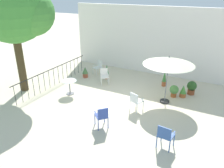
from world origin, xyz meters
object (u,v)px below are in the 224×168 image
(patio_chair_2, at_px, (98,66))
(patio_chair_4, at_px, (102,116))
(patio_chair_0, at_px, (104,75))
(potted_plant_5, at_px, (164,79))
(patio_chair_3, at_px, (165,135))
(cafe_table_0, at_px, (70,85))
(potted_plant_4, at_px, (85,72))
(shade_tree, at_px, (12,4))
(potted_plant_2, at_px, (107,72))
(potted_plant_1, at_px, (192,87))
(patio_chair_1, at_px, (136,100))
(potted_plant_3, at_px, (174,90))
(patio_umbrella_0, at_px, (169,61))
(potted_plant_0, at_px, (183,91))

(patio_chair_2, distance_m, patio_chair_4, 5.86)
(patio_chair_0, distance_m, potted_plant_5, 3.32)
(patio_chair_3, bearing_deg, potted_plant_5, 105.88)
(cafe_table_0, distance_m, potted_plant_4, 2.36)
(potted_plant_5, bearing_deg, shade_tree, -148.37)
(potted_plant_2, bearing_deg, patio_chair_3, -43.89)
(shade_tree, distance_m, patio_chair_0, 5.68)
(potted_plant_1, bearing_deg, patio_chair_1, -123.05)
(potted_plant_3, bearing_deg, patio_chair_0, -178.37)
(patio_chair_1, relative_size, potted_plant_4, 1.35)
(patio_umbrella_0, bearing_deg, patio_chair_4, -116.28)
(patio_chair_0, height_order, patio_chair_4, patio_chair_4)
(patio_umbrella_0, relative_size, potted_plant_4, 3.52)
(patio_chair_0, bearing_deg, shade_tree, -140.05)
(potted_plant_2, bearing_deg, potted_plant_0, -4.51)
(patio_chair_0, height_order, potted_plant_1, patio_chair_0)
(patio_umbrella_0, relative_size, potted_plant_3, 3.74)
(potted_plant_1, relative_size, potted_plant_4, 1.08)
(potted_plant_2, xyz_separation_m, potted_plant_3, (4.10, -0.56, -0.09))
(patio_chair_4, bearing_deg, patio_chair_0, 118.38)
(cafe_table_0, distance_m, patio_chair_4, 3.46)
(cafe_table_0, height_order, potted_plant_2, potted_plant_2)
(shade_tree, xyz_separation_m, potted_plant_2, (3.03, 3.38, -3.85))
(patio_chair_3, relative_size, potted_plant_3, 1.47)
(shade_tree, height_order, patio_chair_1, shade_tree)
(patio_chair_4, relative_size, potted_plant_2, 1.06)
(potted_plant_1, bearing_deg, patio_umbrella_0, -123.00)
(patio_umbrella_0, bearing_deg, shade_tree, -163.28)
(potted_plant_0, height_order, potted_plant_3, potted_plant_0)
(patio_chair_3, bearing_deg, patio_chair_4, 178.52)
(patio_chair_3, relative_size, potted_plant_2, 1.05)
(patio_chair_1, height_order, potted_plant_0, patio_chair_1)
(patio_chair_2, distance_m, potted_plant_0, 5.41)
(patio_chair_2, distance_m, potted_plant_1, 5.67)
(patio_umbrella_0, distance_m, patio_chair_3, 3.70)
(potted_plant_2, bearing_deg, potted_plant_5, 8.99)
(patio_umbrella_0, height_order, cafe_table_0, patio_umbrella_0)
(cafe_table_0, height_order, potted_plant_5, potted_plant_5)
(patio_umbrella_0, bearing_deg, patio_chair_0, 170.06)
(patio_umbrella_0, relative_size, patio_chair_3, 2.55)
(patio_umbrella_0, distance_m, potted_plant_4, 5.47)
(potted_plant_4, bearing_deg, patio_umbrella_0, -9.84)
(shade_tree, bearing_deg, patio_chair_1, 6.27)
(shade_tree, bearing_deg, potted_plant_3, 21.59)
(potted_plant_1, xyz_separation_m, potted_plant_4, (-6.07, -0.57, -0.05))
(patio_chair_2, height_order, patio_chair_3, patio_chair_3)
(shade_tree, relative_size, potted_plant_4, 9.32)
(shade_tree, height_order, potted_plant_0, shade_tree)
(patio_chair_1, distance_m, potted_plant_4, 4.80)
(patio_chair_2, bearing_deg, patio_chair_4, -57.69)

